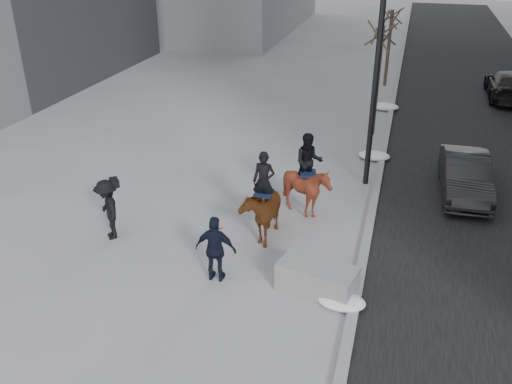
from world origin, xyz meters
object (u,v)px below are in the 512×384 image
(planter, at_px, (317,279))
(mounted_right, at_px, (307,184))
(car_near, at_px, (465,175))
(mounted_left, at_px, (262,206))

(planter, xyz_separation_m, mounted_right, (-1.00, 3.75, 0.66))
(car_near, height_order, mounted_left, mounted_left)
(mounted_right, bearing_deg, car_near, 30.41)
(car_near, relative_size, mounted_right, 1.57)
(mounted_left, bearing_deg, car_near, 37.44)
(planter, distance_m, car_near, 7.48)
(car_near, distance_m, mounted_right, 5.45)
(car_near, bearing_deg, mounted_left, -144.53)
(planter, distance_m, mounted_left, 2.98)
(planter, bearing_deg, mounted_right, 104.93)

